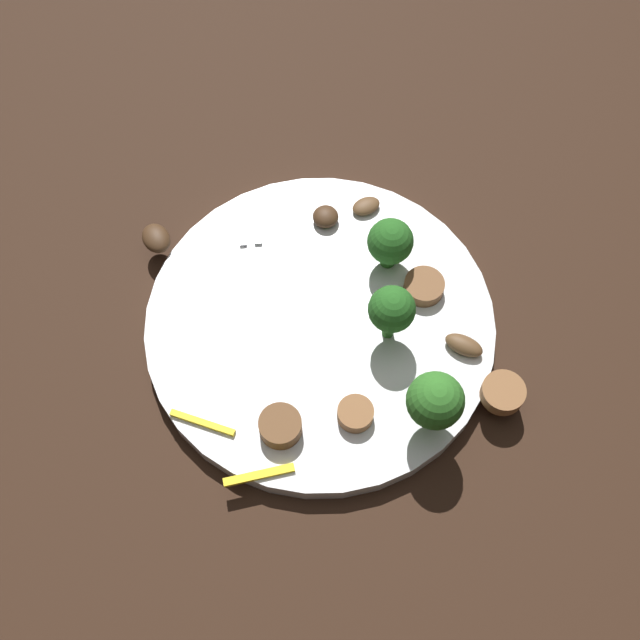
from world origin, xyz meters
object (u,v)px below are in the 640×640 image
(sausage_slice_1, at_px, (280,426))
(pepper_strip_2, at_px, (202,423))
(plate, at_px, (320,325))
(fork, at_px, (255,289))
(broccoli_floret_1, at_px, (435,401))
(mushroom_1, at_px, (366,206))
(sausage_slice_2, at_px, (503,393))
(mushroom_0, at_px, (464,345))
(pepper_strip_0, at_px, (259,475))
(sausage_slice_0, at_px, (350,415))
(broccoli_floret_0, at_px, (392,310))
(sausage_slice_3, at_px, (426,292))
(mushroom_3, at_px, (156,238))
(mushroom_2, at_px, (326,216))
(broccoli_floret_2, at_px, (390,242))

(sausage_slice_1, distance_m, pepper_strip_2, 0.06)
(plate, bearing_deg, fork, 45.01)
(broccoli_floret_1, distance_m, mushroom_1, 0.19)
(pepper_strip_2, bearing_deg, mushroom_1, -51.31)
(sausage_slice_2, xyz_separation_m, mushroom_0, (0.04, 0.01, -0.00))
(pepper_strip_0, bearing_deg, sausage_slice_0, -74.54)
(broccoli_floret_0, bearing_deg, broccoli_floret_1, -177.46)
(fork, bearing_deg, broccoli_floret_1, -136.14)
(broccoli_floret_1, relative_size, sausage_slice_1, 1.98)
(sausage_slice_3, height_order, mushroom_3, mushroom_3)
(broccoli_floret_0, relative_size, mushroom_0, 1.92)
(broccoli_floret_0, bearing_deg, pepper_strip_0, 121.61)
(sausage_slice_1, relative_size, mushroom_2, 1.45)
(sausage_slice_3, bearing_deg, fork, 70.08)
(sausage_slice_1, xyz_separation_m, mushroom_3, (0.18, 0.05, -0.00))
(mushroom_3, bearing_deg, pepper_strip_0, -173.18)
(mushroom_2, bearing_deg, pepper_strip_2, 134.99)
(broccoli_floret_0, height_order, mushroom_0, broccoli_floret_0)
(fork, height_order, mushroom_2, mushroom_2)
(mushroom_1, bearing_deg, mushroom_3, 82.96)
(broccoli_floret_1, relative_size, mushroom_2, 2.88)
(sausage_slice_1, bearing_deg, plate, -35.73)
(mushroom_3, bearing_deg, sausage_slice_0, -152.33)
(broccoli_floret_0, relative_size, pepper_strip_0, 1.13)
(sausage_slice_0, distance_m, sausage_slice_2, 0.11)
(broccoli_floret_0, distance_m, broccoli_floret_1, 0.07)
(sausage_slice_0, height_order, pepper_strip_0, sausage_slice_0)
(broccoli_floret_1, xyz_separation_m, mushroom_1, (0.19, -0.02, -0.04))
(sausage_slice_3, distance_m, mushroom_3, 0.22)
(broccoli_floret_0, xyz_separation_m, pepper_strip_2, (-0.03, 0.15, -0.04))
(mushroom_3, relative_size, pepper_strip_2, 0.57)
(fork, bearing_deg, sausage_slice_3, -98.22)
(mushroom_0, relative_size, pepper_strip_0, 0.59)
(mushroom_2, bearing_deg, broccoli_floret_2, -146.84)
(broccoli_floret_2, bearing_deg, broccoli_floret_1, 172.26)
(sausage_slice_3, relative_size, mushroom_1, 1.31)
(sausage_slice_0, bearing_deg, broccoli_floret_0, -41.65)
(broccoli_floret_1, bearing_deg, fork, 32.16)
(broccoli_floret_2, bearing_deg, sausage_slice_2, -163.21)
(plate, xyz_separation_m, mushroom_0, (-0.06, -0.09, 0.01))
(plate, height_order, mushroom_1, mushroom_1)
(plate, xyz_separation_m, broccoli_floret_0, (-0.03, -0.05, 0.05))
(sausage_slice_2, relative_size, mushroom_0, 1.08)
(sausage_slice_1, height_order, mushroom_1, sausage_slice_1)
(pepper_strip_2, bearing_deg, pepper_strip_0, -150.36)
(broccoli_floret_2, xyz_separation_m, pepper_strip_2, (-0.09, 0.17, -0.03))
(broccoli_floret_0, relative_size, mushroom_2, 2.68)
(plate, distance_m, mushroom_1, 0.11)
(mushroom_1, relative_size, mushroom_2, 1.13)
(sausage_slice_0, height_order, mushroom_0, same)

